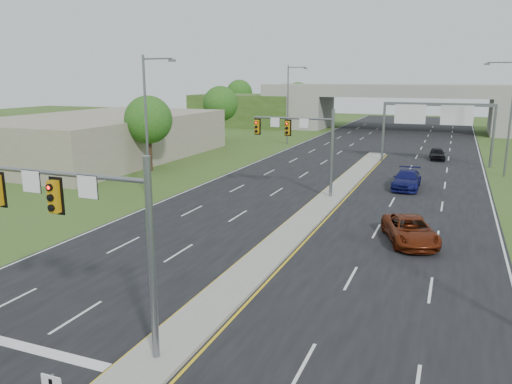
{
  "coord_description": "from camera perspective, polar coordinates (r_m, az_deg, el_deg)",
  "views": [
    {
      "loc": [
        8.73,
        -12.81,
        9.35
      ],
      "look_at": [
        -1.48,
        12.78,
        3.0
      ],
      "focal_mm": 35.0,
      "sensor_mm": 36.0,
      "label": 1
    }
  ],
  "objects": [
    {
      "name": "ground",
      "position": [
        18.1,
        -11.29,
        -18.39
      ],
      "size": [
        240.0,
        240.0,
        0.0
      ],
      "primitive_type": "plane",
      "color": "#384B1B",
      "rests_on": "ground"
    },
    {
      "name": "road",
      "position": [
        49.49,
        11.2,
        1.85
      ],
      "size": [
        24.0,
        160.0,
        0.02
      ],
      "primitive_type": "cube",
      "color": "black",
      "rests_on": "ground"
    },
    {
      "name": "median",
      "position": [
        38.0,
        7.8,
        -1.23
      ],
      "size": [
        2.0,
        54.0,
        0.16
      ],
      "primitive_type": "cube",
      "color": "gray",
      "rests_on": "road"
    },
    {
      "name": "lane_markings",
      "position": [
        43.76,
        8.93,
        0.52
      ],
      "size": [
        23.72,
        160.0,
        0.01
      ],
      "color": "gold",
      "rests_on": "road"
    },
    {
      "name": "signal_mast_near",
      "position": [
        17.45,
        -18.37,
        -3.07
      ],
      "size": [
        6.62,
        0.6,
        7.0
      ],
      "color": "slate",
      "rests_on": "ground"
    },
    {
      "name": "signal_mast_far",
      "position": [
        39.58,
        5.5,
        6.21
      ],
      "size": [
        6.62,
        0.6,
        7.0
      ],
      "color": "slate",
      "rests_on": "ground"
    },
    {
      "name": "sign_gantry",
      "position": [
        57.91,
        19.87,
        8.15
      ],
      "size": [
        11.58,
        0.44,
        6.67
      ],
      "color": "slate",
      "rests_on": "ground"
    },
    {
      "name": "overpass",
      "position": [
        93.4,
        16.54,
        8.89
      ],
      "size": [
        80.0,
        14.0,
        8.1
      ],
      "color": "gray",
      "rests_on": "ground"
    },
    {
      "name": "lightpole_l_mid",
      "position": [
        39.65,
        -12.21,
        7.99
      ],
      "size": [
        2.85,
        0.25,
        11.0
      ],
      "color": "slate",
      "rests_on": "ground"
    },
    {
      "name": "lightpole_l_far",
      "position": [
        71.37,
        3.81,
        10.34
      ],
      "size": [
        2.85,
        0.25,
        11.0
      ],
      "color": "slate",
      "rests_on": "ground"
    },
    {
      "name": "lightpole_r_far",
      "position": [
        53.11,
        26.92,
        8.09
      ],
      "size": [
        2.85,
        0.25,
        11.0
      ],
      "color": "slate",
      "rests_on": "ground"
    },
    {
      "name": "tree_l_near",
      "position": [
        51.72,
        -12.2,
        8.06
      ],
      "size": [
        4.8,
        4.8,
        7.6
      ],
      "color": "#382316",
      "rests_on": "ground"
    },
    {
      "name": "tree_l_mid",
      "position": [
        75.39,
        -4.08,
        10.02
      ],
      "size": [
        5.2,
        5.2,
        8.12
      ],
      "color": "#382316",
      "rests_on": "ground"
    },
    {
      "name": "tree_back_a",
      "position": [
        116.64,
        -1.92,
        11.25
      ],
      "size": [
        6.0,
        6.0,
        8.85
      ],
      "color": "#382316",
      "rests_on": "ground"
    },
    {
      "name": "tree_back_b",
      "position": [
        111.78,
        4.79,
        10.97
      ],
      "size": [
        5.6,
        5.6,
        8.32
      ],
      "color": "#382316",
      "rests_on": "ground"
    },
    {
      "name": "commercial_building",
      "position": [
        61.91,
        -17.25,
        6.05
      ],
      "size": [
        18.0,
        30.0,
        5.0
      ],
      "primitive_type": "cube",
      "color": "gray",
      "rests_on": "ground"
    },
    {
      "name": "car_far_a",
      "position": [
        30.15,
        17.2,
        -4.17
      ],
      "size": [
        4.04,
        5.84,
        1.48
      ],
      "primitive_type": "imported",
      "rotation": [
        0.0,
        0.0,
        0.33
      ],
      "color": "#5B1C09",
      "rests_on": "road"
    },
    {
      "name": "car_far_b",
      "position": [
        44.7,
        16.84,
        1.38
      ],
      "size": [
        2.19,
        5.34,
        1.55
      ],
      "primitive_type": "imported",
      "rotation": [
        0.0,
        0.0,
        -0.0
      ],
      "color": "#0C0E4A",
      "rests_on": "road"
    },
    {
      "name": "car_far_c",
      "position": [
        61.77,
        20.02,
        4.14
      ],
      "size": [
        2.01,
        4.11,
        1.35
      ],
      "primitive_type": "imported",
      "rotation": [
        0.0,
        0.0,
        0.11
      ],
      "color": "black",
      "rests_on": "road"
    }
  ]
}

